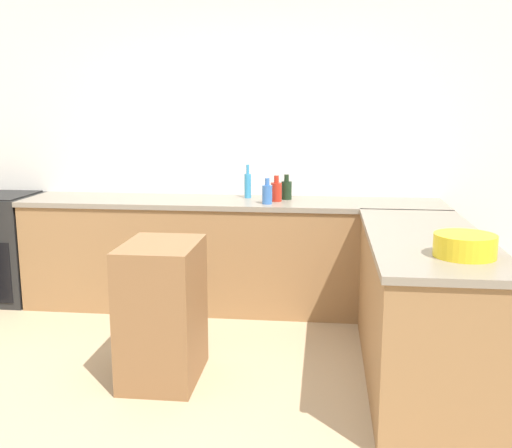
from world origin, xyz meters
TOP-DOWN VIEW (x-y plane):
  - ground_plane at (0.00, 0.00)m, footprint 14.00×14.00m
  - wall_back at (0.00, 2.16)m, footprint 8.00×0.06m
  - counter_back at (0.00, 1.82)m, footprint 3.42×0.64m
  - counter_peninsula at (1.37, 0.61)m, footprint 0.69×1.84m
  - island_table at (-0.21, 0.44)m, footprint 0.44×0.60m
  - mixing_bowl at (1.47, 0.11)m, footprint 0.31×0.31m
  - water_bottle_blue at (0.31, 1.66)m, footprint 0.08×0.08m
  - hot_sauce_bottle at (0.37, 1.80)m, footprint 0.09×0.09m
  - wine_bottle_dark at (0.45, 1.91)m, footprint 0.09×0.09m
  - dish_soap_bottle at (0.12, 1.95)m, footprint 0.06×0.06m

SIDE VIEW (x-z plane):
  - ground_plane at x=0.00m, z-range 0.00..0.00m
  - island_table at x=-0.21m, z-range 0.00..0.85m
  - counter_back at x=0.00m, z-range 0.00..0.91m
  - counter_peninsula at x=1.37m, z-range 0.00..0.91m
  - mixing_bowl at x=1.47m, z-range 0.91..1.02m
  - water_bottle_blue at x=0.31m, z-range 0.89..1.09m
  - wine_bottle_dark at x=0.45m, z-range 0.89..1.09m
  - hot_sauce_bottle at x=0.37m, z-range 0.89..1.09m
  - dish_soap_bottle at x=0.12m, z-range 0.88..1.16m
  - wall_back at x=0.00m, z-range 0.00..2.70m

